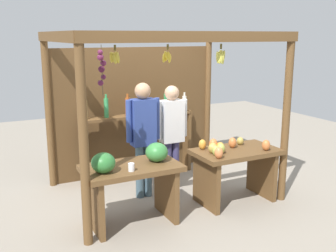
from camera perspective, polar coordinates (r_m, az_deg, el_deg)
ground_plane at (r=5.78m, az=-0.86°, el=-9.34°), size 12.00×12.00×0.00m
market_stall at (r=5.78m, az=-2.73°, el=4.25°), size 2.79×2.03×2.22m
fruit_counter_left at (r=4.67m, az=-5.21°, el=-7.15°), size 1.12×0.64×0.94m
fruit_counter_right at (r=5.35m, az=9.37°, el=-5.16°), size 1.12×0.64×0.88m
bottle_shelf_unit at (r=6.14m, az=-4.38°, el=-0.29°), size 1.79×0.22×1.36m
vendor_man at (r=5.34m, az=-3.56°, el=-0.59°), size 0.48×0.21×1.58m
vendor_woman at (r=5.64m, az=0.54°, el=-0.37°), size 0.48×0.20×1.50m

